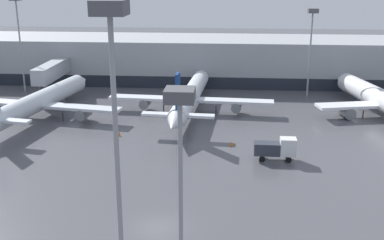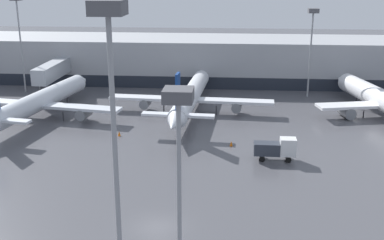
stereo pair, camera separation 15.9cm
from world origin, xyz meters
The scene contains 12 objects.
ground_plane centered at (0.00, 0.00, 0.00)m, with size 320.00×320.00×0.00m, color #4C4C51.
terminal_building centered at (-0.12, 61.92, 4.49)m, with size 160.00×29.71×9.00m.
parked_jet_0 centered at (-0.14, 37.37, 2.69)m, with size 27.25×34.80×9.00m.
parked_jet_1 centered at (30.75, 37.63, 2.54)m, with size 21.71×34.02×9.87m.
parked_jet_4 centered at (-23.65, 32.21, 2.70)m, with size 27.14×33.15×8.32m.
service_truck_3 centered at (12.16, 17.41, 1.56)m, with size 5.13×1.78×2.86m.
traffic_cone_0 centered at (6.64, 21.92, 0.35)m, with size 0.42×0.42×0.70m.
traffic_cone_1 centered at (-9.21, 24.75, 0.35)m, with size 0.40×0.40×0.71m.
apron_light_mast_1 centered at (-33.18, 49.03, 14.22)m, with size 1.80×1.80×17.98m.
apron_light_mast_2 centered at (-0.12, -13.49, 16.25)m, with size 1.80×1.80×20.97m.
apron_light_mast_4 centered at (20.66, 49.61, 12.87)m, with size 1.80×1.80×16.04m.
apron_light_mast_5 centered at (3.25, -10.94, 12.62)m, with size 1.80×1.80×15.70m.
Camera 1 is at (6.17, -38.61, 22.40)m, focal length 45.00 mm.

